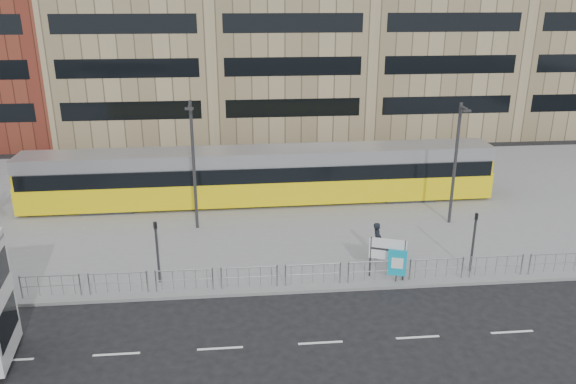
{
  "coord_description": "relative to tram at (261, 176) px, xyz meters",
  "views": [
    {
      "loc": [
        -1.1,
        -22.91,
        13.24
      ],
      "look_at": [
        1.64,
        6.0,
        2.88
      ],
      "focal_mm": 35.0,
      "sensor_mm": 36.0,
      "label": 1
    }
  ],
  "objects": [
    {
      "name": "tram",
      "position": [
        0.0,
        0.0,
        0.0
      ],
      "size": [
        30.47,
        3.32,
        3.59
      ],
      "rotation": [
        0.0,
        0.0,
        0.01
      ],
      "color": "yellow",
      "rests_on": "plaza"
    },
    {
      "name": "ground",
      "position": [
        -0.45,
        -11.94,
        -1.95
      ],
      "size": [
        120.0,
        120.0,
        0.0
      ],
      "primitive_type": "plane",
      "color": "black",
      "rests_on": "ground"
    },
    {
      "name": "ad_panel",
      "position": [
        5.86,
        -11.54,
        -0.83
      ],
      "size": [
        0.86,
        0.32,
        1.65
      ],
      "rotation": [
        0.0,
        0.0,
        -0.3
      ],
      "color": "#2D2D30",
      "rests_on": "plaza"
    },
    {
      "name": "pedestrian_barrier",
      "position": [
        1.55,
        -11.44,
        -0.97
      ],
      "size": [
        32.07,
        0.07,
        1.1
      ],
      "color": "#97999F",
      "rests_on": "plaza"
    },
    {
      "name": "lamp_post_east",
      "position": [
        11.1,
        -4.67,
        2.19
      ],
      "size": [
        0.45,
        1.04,
        7.25
      ],
      "color": "#2D2D30",
      "rests_on": "plaza"
    },
    {
      "name": "traffic_light_east",
      "position": [
        9.83,
        -10.84,
        0.18
      ],
      "size": [
        0.22,
        0.24,
        3.1
      ],
      "rotation": [
        0.0,
        0.0,
        -0.32
      ],
      "color": "#2D2D30",
      "rests_on": "plaza"
    },
    {
      "name": "kerb",
      "position": [
        -0.45,
        -11.89,
        -1.87
      ],
      "size": [
        64.0,
        0.25,
        0.17
      ],
      "primitive_type": "cube",
      "color": "gray",
      "rests_on": "ground"
    },
    {
      "name": "traffic_light_west",
      "position": [
        -5.41,
        -10.49,
        0.18
      ],
      "size": [
        0.23,
        0.25,
        3.1
      ],
      "rotation": [
        0.0,
        0.0,
        0.39
      ],
      "color": "#2D2D30",
      "rests_on": "plaza"
    },
    {
      "name": "road_markings",
      "position": [
        0.55,
        -15.94,
        -1.94
      ],
      "size": [
        62.0,
        0.12,
        0.01
      ],
      "primitive_type": "cube",
      "color": "white",
      "rests_on": "ground"
    },
    {
      "name": "plaza",
      "position": [
        -0.45,
        0.06,
        -1.87
      ],
      "size": [
        64.0,
        24.0,
        0.15
      ],
      "primitive_type": "cube",
      "color": "gray",
      "rests_on": "ground"
    },
    {
      "name": "pedestrian",
      "position": [
        5.56,
        -8.87,
        -0.83
      ],
      "size": [
        0.64,
        0.81,
        1.94
      ],
      "primitive_type": "imported",
      "rotation": [
        0.0,
        0.0,
        1.29
      ],
      "color": "black",
      "rests_on": "plaza"
    },
    {
      "name": "lamp_post_west",
      "position": [
        -4.0,
        -4.07,
        2.34
      ],
      "size": [
        0.45,
        1.04,
        7.54
      ],
      "color": "#2D2D30",
      "rests_on": "plaza"
    },
    {
      "name": "station_sign",
      "position": [
        5.48,
        -11.14,
        -0.37
      ],
      "size": [
        1.7,
        0.7,
        2.06
      ],
      "rotation": [
        0.0,
        0.0,
        -0.36
      ],
      "color": "#2D2D30",
      "rests_on": "plaza"
    }
  ]
}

